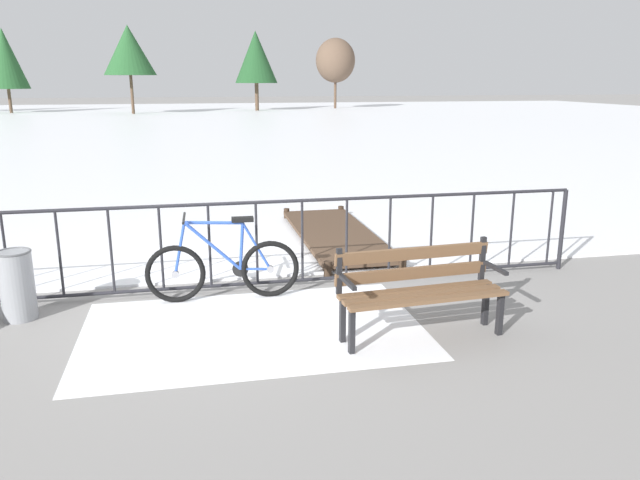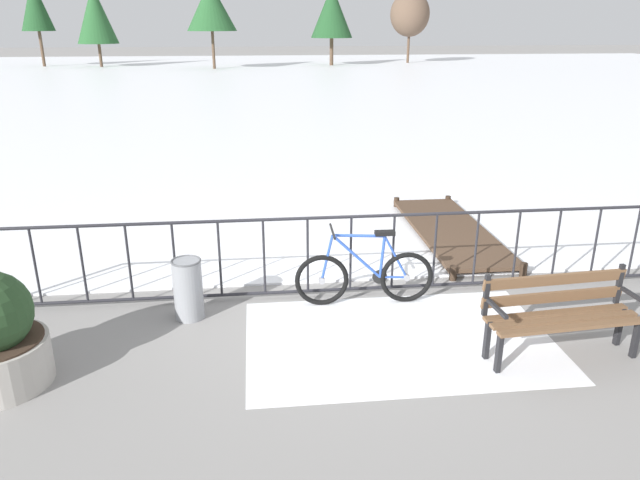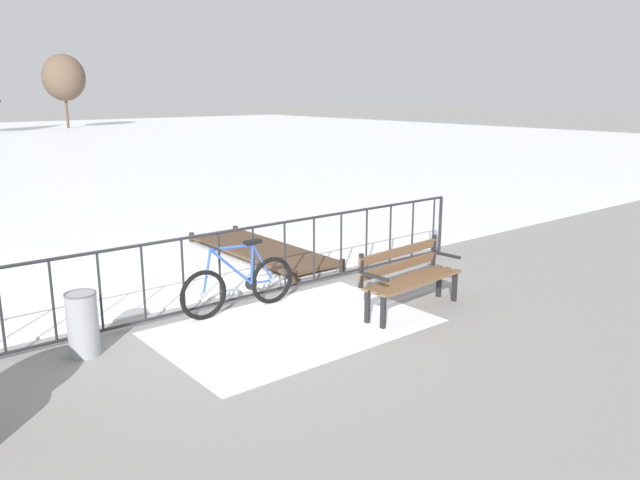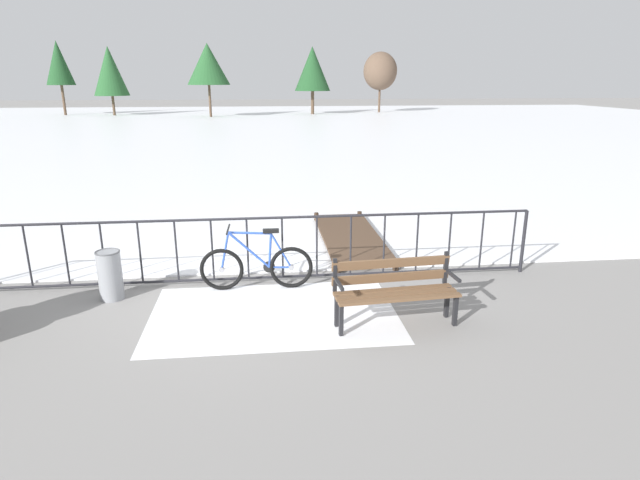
# 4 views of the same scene
# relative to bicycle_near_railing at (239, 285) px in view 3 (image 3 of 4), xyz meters

# --- Properties ---
(ground_plane) EXTENTS (160.00, 160.00, 0.00)m
(ground_plane) POSITION_rel_bicycle_near_railing_xyz_m (-0.14, 0.26, -0.37)
(ground_plane) COLOR gray
(snow_patch) EXTENTS (3.35, 2.14, 0.01)m
(snow_patch) POSITION_rel_bicycle_near_railing_xyz_m (0.22, -0.94, -0.36)
(snow_patch) COLOR white
(snow_patch) RESTS_ON ground
(railing_fence) EXTENTS (9.06, 0.06, 1.07)m
(railing_fence) POSITION_rel_bicycle_near_railing_xyz_m (-0.14, 0.26, 0.19)
(railing_fence) COLOR #232328
(railing_fence) RESTS_ON ground
(bicycle_near_railing) EXTENTS (1.71, 0.52, 0.97)m
(bicycle_near_railing) POSITION_rel_bicycle_near_railing_xyz_m (0.00, 0.00, 0.00)
(bicycle_near_railing) COLOR black
(bicycle_near_railing) RESTS_ON ground
(park_bench) EXTENTS (1.63, 0.60, 0.89)m
(park_bench) POSITION_rel_bicycle_near_railing_xyz_m (1.78, -1.38, 0.14)
(park_bench) COLOR brown
(park_bench) RESTS_ON ground
(trash_bin) EXTENTS (0.35, 0.35, 0.73)m
(trash_bin) POSITION_rel_bicycle_near_railing_xyz_m (-2.11, -0.14, 0.00)
(trash_bin) COLOR gray
(trash_bin) RESTS_ON ground
(wooden_dock) EXTENTS (1.10, 3.42, 0.20)m
(wooden_dock) POSITION_rel_bicycle_near_railing_xyz_m (1.82, 2.22, -0.25)
(wooden_dock) COLOR #4C3828
(wooden_dock) RESTS_ON ground
(tree_east_mid) EXTENTS (3.19, 3.19, 5.59)m
(tree_east_mid) POSITION_rel_bicycle_near_railing_xyz_m (11.71, 43.94, 3.46)
(tree_east_mid) COLOR brown
(tree_east_mid) RESTS_ON ground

